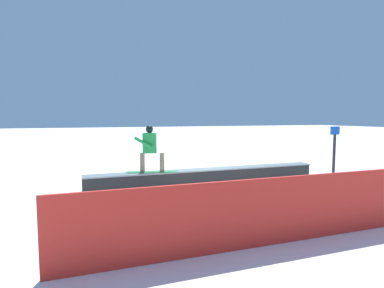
% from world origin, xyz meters
% --- Properties ---
extents(ground_plane, '(120.00, 120.00, 0.00)m').
position_xyz_m(ground_plane, '(0.00, 0.00, 0.00)').
color(ground_plane, white).
extents(grind_box, '(7.53, 0.58, 0.64)m').
position_xyz_m(grind_box, '(0.00, 0.00, 0.29)').
color(grind_box, '#232826').
rests_on(grind_box, ground_plane).
extents(snowboarder, '(1.54, 0.63, 1.39)m').
position_xyz_m(snowboarder, '(1.83, -0.04, 1.39)').
color(snowboarder, '#2C8E48').
rests_on(snowboarder, grind_box).
extents(safety_fence, '(8.65, 0.17, 1.22)m').
position_xyz_m(safety_fence, '(0.00, 4.32, 0.61)').
color(safety_fence, red).
rests_on(safety_fence, ground_plane).
extents(trail_marker, '(0.40, 0.10, 1.94)m').
position_xyz_m(trail_marker, '(-4.97, 0.14, 1.04)').
color(trail_marker, '#262628').
rests_on(trail_marker, ground_plane).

